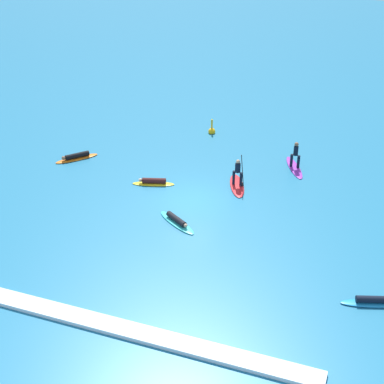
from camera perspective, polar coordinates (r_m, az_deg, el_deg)
name	(u,v)px	position (r m, az deg, el deg)	size (l,w,h in m)	color
ground_plane	(192,200)	(32.83, 0.00, -0.76)	(120.00, 120.00, 0.00)	#1E6B93
surfer_on_blue_board	(373,301)	(26.61, 17.35, -10.22)	(2.78, 1.38, 0.42)	#1E8CD1
surfer_on_purple_board	(295,162)	(36.62, 10.07, 2.94)	(1.90, 3.04, 1.76)	purple
surfer_on_red_board	(237,181)	(34.09, 4.47, 1.13)	(1.79, 2.92, 2.14)	red
surfer_on_yellow_board	(153,182)	(34.39, -3.82, 0.99)	(2.55, 1.29, 0.41)	yellow
surfer_on_teal_board	(177,221)	(30.66, -1.49, -2.87)	(2.72, 2.07, 0.40)	#33C6CC
surfer_on_orange_board	(76,157)	(38.02, -11.29, 3.39)	(2.33, 2.51, 0.42)	orange
marker_buoy	(212,131)	(41.07, 1.96, 6.02)	(0.50, 0.50, 1.16)	yellow
wave_crest	(103,323)	(24.77, -8.76, -12.65)	(18.25, 0.90, 0.18)	white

